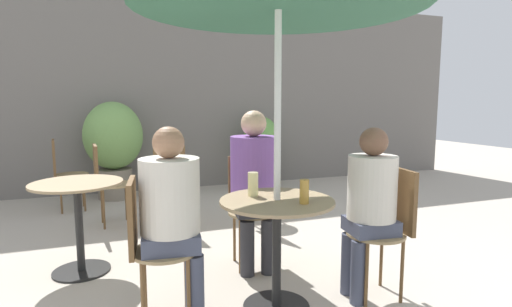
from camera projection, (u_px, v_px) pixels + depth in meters
name	position (u px, v px, depth m)	size (l,w,h in m)	color
storefront_wall	(186.00, 93.00, 6.25)	(10.00, 0.06, 3.00)	slate
cafe_table_near	(277.00, 229.00, 2.58)	(0.74, 0.74, 0.73)	black
cafe_table_far	(78.00, 208.00, 3.15)	(0.69, 0.69, 0.73)	black
bistro_chair_0	(388.00, 220.00, 2.76)	(0.42, 0.40, 0.90)	#997F56
bistro_chair_1	(250.00, 199.00, 3.36)	(0.40, 0.42, 0.90)	#997F56
bistro_chair_2	(148.00, 238.00, 2.40)	(0.42, 0.40, 0.90)	#997F56
bistro_chair_3	(258.00, 176.00, 4.43)	(0.46, 0.45, 0.90)	#997F56
bistro_chair_4	(105.00, 177.00, 4.35)	(0.41, 0.40, 0.90)	#997F56
bistro_chair_5	(167.00, 180.00, 4.20)	(0.44, 0.45, 0.90)	#997F56
bistro_chair_6	(63.00, 168.00, 4.94)	(0.42, 0.40, 0.90)	#997F56
seated_person_0	(370.00, 198.00, 2.71)	(0.35, 0.33, 1.19)	#42475B
seated_person_1	(254.00, 177.00, 3.19)	(0.37, 0.40, 1.29)	#2D2D33
seated_person_2	(173.00, 208.00, 2.41)	(0.38, 0.36, 1.21)	#42475B
beer_glass_0	(304.00, 192.00, 2.45)	(0.06, 0.06, 0.15)	#B28433
beer_glass_1	(253.00, 184.00, 2.66)	(0.07, 0.07, 0.16)	beige
potted_plant_0	(114.00, 142.00, 5.59)	(0.80, 0.80, 1.36)	slate
potted_plant_1	(261.00, 149.00, 6.28)	(0.59, 0.59, 1.13)	#47423D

